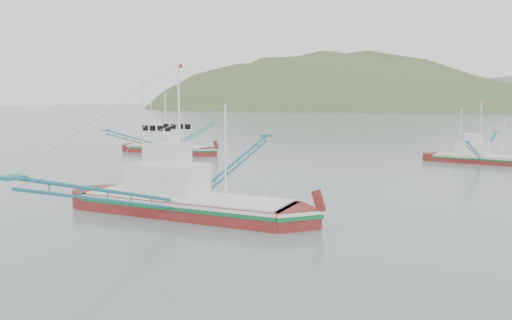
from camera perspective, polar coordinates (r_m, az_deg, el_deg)
The scene contains 5 objects.
ground at distance 35.52m, azimuth -5.63°, elevation -6.09°, with size 1200.00×1200.00×0.00m, color slate.
main_boat at distance 35.03m, azimuth -8.20°, elevation -3.03°, with size 15.86×27.57×11.27m.
bg_boat_far at distance 68.77m, azimuth 24.29°, elevation 0.63°, with size 11.62×20.89×8.45m.
bg_boat_left at distance 75.78m, azimuth -10.09°, elevation 1.90°, with size 14.04×24.79×10.06m.
headland_left at distance 436.17m, azimuth 7.59°, elevation 5.83°, with size 448.00×308.00×210.00m, color #43572D.
Camera 1 is at (22.70, -26.12, 7.99)m, focal length 35.00 mm.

